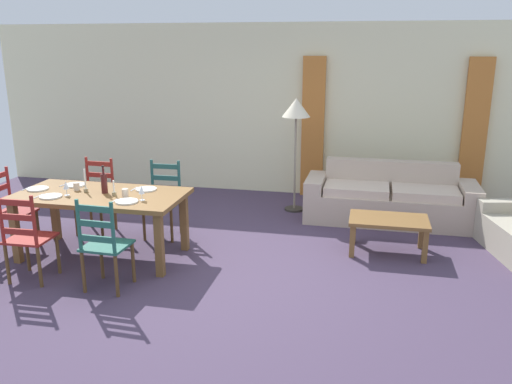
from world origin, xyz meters
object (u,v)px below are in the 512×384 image
Objects in this scene: dining_chair_near_left at (27,237)px; dining_chair_far_left at (97,196)px; couch at (389,200)px; wine_glass_near_right at (142,190)px; coffee_cup_secondary at (77,186)px; wine_bottle at (104,183)px; wine_glass_near_left at (66,186)px; coffee_table at (389,224)px; dining_chair_head_west at (9,210)px; dining_chair_near_right at (104,245)px; standing_lamp at (296,115)px; coffee_cup_primary at (125,193)px; dining_chair_far_right at (163,200)px; dining_table at (100,201)px.

dining_chair_far_left is at bearing 92.44° from dining_chair_near_left.
couch is at bearing 18.83° from dining_chair_far_left.
coffee_cup_secondary is at bearing 166.42° from wine_glass_near_right.
wine_bottle is 0.41m from wine_glass_near_left.
wine_bottle is at bearing -166.25° from coffee_table.
coffee_table is at bearing 10.62° from dining_chair_head_west.
dining_chair_head_west is at bearing 175.69° from wine_glass_near_right.
dining_chair_near_right is 3.46m from standing_lamp.
coffee_cup_primary is 0.68m from coffee_cup_secondary.
dining_chair_far_right is 1.07× the size of coffee_table.
wine_glass_near_right is (0.13, 0.64, 0.38)m from dining_chair_near_right.
dining_chair_near_right is 0.76m from wine_glass_near_right.
coffee_cup_secondary is 3.63m from coffee_table.
standing_lamp is (2.37, 1.45, 0.93)m from dining_chair_far_left.
standing_lamp is at bearing 52.25° from dining_chair_near_left.
standing_lamp is (1.85, 2.17, 0.54)m from wine_bottle.
dining_chair_far_right is 0.93m from wine_bottle.
dining_chair_head_west is (-0.77, 0.76, 0.00)m from dining_chair_near_left.
wine_glass_near_right is 2.75m from standing_lamp.
wine_glass_near_left is (0.86, -0.13, 0.38)m from dining_chair_head_west.
coffee_table is (2.78, 0.02, -0.12)m from dining_chair_far_right.
dining_chair_near_right is 1.00× the size of dining_chair_far_left.
dining_chair_far_right is at bearing 61.59° from dining_table.
dining_chair_near_right is 1.00× the size of dining_chair_head_west.
couch reaches higher than dining_table.
dining_chair_far_left is 10.67× the size of coffee_cup_primary.
dining_chair_far_left is 0.42× the size of couch.
wine_glass_near_left is at bearing -153.04° from wine_bottle.
dining_chair_far_right is 3.04× the size of wine_bottle.
coffee_cup_primary is (0.29, -0.09, -0.07)m from wine_bottle.
dining_chair_far_right is at bearing 51.71° from wine_glass_near_left.
coffee_cup_secondary is (-0.75, -0.72, 0.32)m from dining_chair_far_right.
dining_chair_near_left reaches higher than dining_table.
coffee_cup_secondary reaches higher than dining_table.
dining_chair_far_right reaches higher than couch.
dining_chair_far_left reaches higher than couch.
coffee_table is at bearing 30.14° from dining_chair_near_right.
wine_bottle is (-0.40, 0.83, 0.39)m from dining_chair_near_right.
standing_lamp reaches higher than coffee_cup_primary.
dining_chair_far_left reaches higher than coffee_cup_secondary.
wine_bottle is 3.51× the size of coffee_cup_primary.
dining_chair_near_left is 3.88m from standing_lamp.
dining_chair_near_right is 1.80m from dining_chair_far_left.
coffee_cup_secondary is 0.05× the size of standing_lamp.
standing_lamp reaches higher than dining_chair_far_right.
wine_glass_near_left is at bearing 140.01° from dining_chair_near_right.
dining_table is 11.80× the size of wine_glass_near_left.
dining_chair_near_left is 1.00× the size of dining_chair_head_west.
dining_table is at bearing -130.69° from standing_lamp.
dining_chair_near_left reaches higher than couch.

